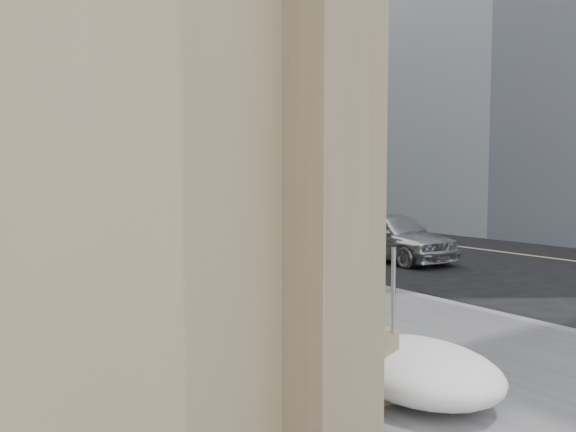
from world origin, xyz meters
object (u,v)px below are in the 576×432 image
object	(u,v)px
mounted_horse_right	(282,228)
car_grey	(293,211)
mounted_horse_left	(280,252)
car_silver	(392,236)
pedestrian	(322,254)

from	to	relation	value
mounted_horse_right	car_grey	world-z (taller)	mounted_horse_right
mounted_horse_left	car_grey	bearing A→B (deg)	-149.45
car_silver	car_grey	world-z (taller)	car_silver
mounted_horse_right	pedestrian	xyz separation A→B (m)	(-0.38, -2.06, -0.34)
car_grey	mounted_horse_left	bearing A→B (deg)	75.41
mounted_horse_left	car_grey	xyz separation A→B (m)	(12.13, 17.01, -0.63)
mounted_horse_left	car_silver	distance (m)	8.37
mounted_horse_left	mounted_horse_right	world-z (taller)	mounted_horse_left
mounted_horse_left	pedestrian	xyz separation A→B (m)	(1.98, 1.40, -0.35)
pedestrian	car_grey	size ratio (longest dim) A/B	0.36
mounted_horse_left	car_silver	bearing A→B (deg)	-171.38
mounted_horse_right	mounted_horse_left	bearing A→B (deg)	73.80
mounted_horse_left	pedestrian	size ratio (longest dim) A/B	1.78
pedestrian	car_silver	world-z (taller)	pedestrian
mounted_horse_right	car_silver	bearing A→B (deg)	-149.48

